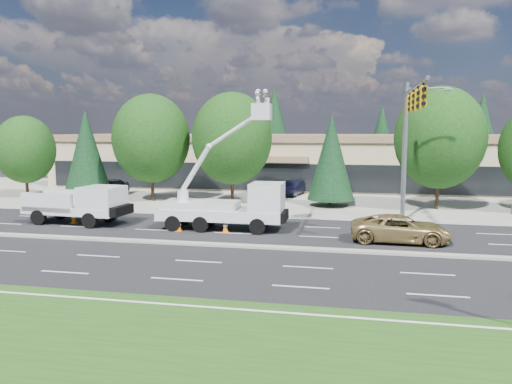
% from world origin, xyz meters
% --- Properties ---
extents(ground, '(140.00, 140.00, 0.00)m').
position_xyz_m(ground, '(0.00, 0.00, 0.00)').
color(ground, black).
rests_on(ground, ground).
extents(concrete_apron, '(140.00, 22.00, 0.01)m').
position_xyz_m(concrete_apron, '(0.00, 20.00, 0.01)').
color(concrete_apron, gray).
rests_on(concrete_apron, ground).
extents(grass_verge, '(140.00, 10.00, 0.01)m').
position_xyz_m(grass_verge, '(0.00, -13.00, 0.01)').
color(grass_verge, '#1A4614').
rests_on(grass_verge, ground).
extents(road_median, '(120.00, 0.55, 0.12)m').
position_xyz_m(road_median, '(0.00, 0.00, 0.06)').
color(road_median, gray).
rests_on(road_median, ground).
extents(strip_mall, '(50.40, 15.40, 5.50)m').
position_xyz_m(strip_mall, '(0.00, 29.97, 2.83)').
color(strip_mall, tan).
rests_on(strip_mall, ground).
extents(tree_front_a, '(5.24, 5.24, 7.26)m').
position_xyz_m(tree_front_a, '(-22.00, 15.00, 4.25)').
color(tree_front_a, '#332114').
rests_on(tree_front_a, ground).
extents(tree_front_b, '(3.95, 3.95, 7.79)m').
position_xyz_m(tree_front_b, '(-16.00, 15.00, 4.18)').
color(tree_front_b, '#332114').
rests_on(tree_front_b, ground).
extents(tree_front_c, '(6.48, 6.48, 8.99)m').
position_xyz_m(tree_front_c, '(-10.00, 15.00, 5.26)').
color(tree_front_c, '#332114').
rests_on(tree_front_c, ground).
extents(tree_front_d, '(6.52, 6.52, 9.05)m').
position_xyz_m(tree_front_d, '(-3.00, 15.00, 5.29)').
color(tree_front_d, '#332114').
rests_on(tree_front_d, ground).
extents(tree_front_e, '(3.67, 3.67, 7.23)m').
position_xyz_m(tree_front_e, '(5.00, 15.00, 3.87)').
color(tree_front_e, '#332114').
rests_on(tree_front_e, ground).
extents(tree_front_f, '(6.66, 6.66, 9.25)m').
position_xyz_m(tree_front_f, '(13.00, 15.00, 5.41)').
color(tree_front_f, '#332114').
rests_on(tree_front_f, ground).
extents(tree_back_a, '(4.51, 4.51, 8.89)m').
position_xyz_m(tree_back_a, '(-18.00, 42.00, 4.77)').
color(tree_back_a, '#332114').
rests_on(tree_back_a, ground).
extents(tree_back_b, '(5.91, 5.91, 11.64)m').
position_xyz_m(tree_back_b, '(-4.00, 42.00, 6.25)').
color(tree_back_b, '#332114').
rests_on(tree_back_b, ground).
extents(tree_back_c, '(4.64, 4.64, 9.15)m').
position_xyz_m(tree_back_c, '(10.00, 42.00, 4.91)').
color(tree_back_c, '#332114').
rests_on(tree_back_c, ground).
extents(tree_back_d, '(5.34, 5.34, 10.52)m').
position_xyz_m(tree_back_d, '(22.00, 42.00, 5.64)').
color(tree_back_d, '#332114').
rests_on(tree_back_d, ground).
extents(signal_mast, '(2.76, 10.16, 9.00)m').
position_xyz_m(signal_mast, '(10.03, 7.04, 6.06)').
color(signal_mast, gray).
rests_on(signal_mast, ground).
extents(utility_pickup, '(6.61, 2.97, 2.46)m').
position_xyz_m(utility_pickup, '(-10.21, 4.16, 1.02)').
color(utility_pickup, silver).
rests_on(utility_pickup, ground).
extents(bucket_truck, '(7.85, 2.54, 8.32)m').
position_xyz_m(bucket_truck, '(-0.25, 4.21, 1.79)').
color(bucket_truck, silver).
rests_on(bucket_truck, ground).
extents(traffic_cone_a, '(0.40, 0.40, 0.70)m').
position_xyz_m(traffic_cone_a, '(-10.82, 4.24, 0.34)').
color(traffic_cone_a, orange).
rests_on(traffic_cone_a, ground).
extents(traffic_cone_b, '(0.40, 0.40, 0.70)m').
position_xyz_m(traffic_cone_b, '(-3.30, 3.16, 0.34)').
color(traffic_cone_b, orange).
rests_on(traffic_cone_b, ground).
extents(traffic_cone_c, '(0.40, 0.40, 0.70)m').
position_xyz_m(traffic_cone_c, '(-0.47, 3.35, 0.34)').
color(traffic_cone_c, orange).
rests_on(traffic_cone_c, ground).
extents(traffic_cone_d, '(0.40, 0.40, 0.70)m').
position_xyz_m(traffic_cone_d, '(7.83, 4.03, 0.34)').
color(traffic_cone_d, orange).
rests_on(traffic_cone_d, ground).
extents(minivan, '(5.34, 2.58, 1.47)m').
position_xyz_m(minivan, '(9.37, 2.80, 0.73)').
color(minivan, tan).
rests_on(minivan, ground).
extents(parked_car_west, '(1.95, 4.77, 1.62)m').
position_xyz_m(parked_car_west, '(-14.83, 16.69, 0.81)').
color(parked_car_west, black).
rests_on(parked_car_west, ground).
extents(parked_car_east, '(2.06, 4.23, 1.34)m').
position_xyz_m(parked_car_east, '(1.26, 20.82, 0.67)').
color(parked_car_east, black).
rests_on(parked_car_east, ground).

